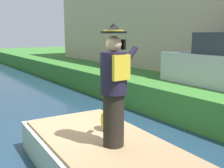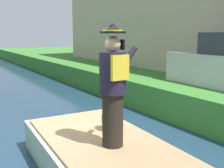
# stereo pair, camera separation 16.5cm
# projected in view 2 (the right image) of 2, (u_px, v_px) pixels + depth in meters

# --- Properties ---
(ground_plane) EXTENTS (80.00, 80.00, 0.00)m
(ground_plane) POSITION_uv_depth(u_px,v_px,m) (79.00, 159.00, 5.34)
(ground_plane) COLOR #4C4742
(canal_water) EXTENTS (5.70, 48.00, 0.10)m
(canal_water) POSITION_uv_depth(u_px,v_px,m) (79.00, 157.00, 5.33)
(canal_water) COLOR #1E384C
(canal_water) RESTS_ON ground
(boat) EXTENTS (2.07, 4.31, 0.61)m
(boat) POSITION_uv_depth(u_px,v_px,m) (113.00, 165.00, 4.26)
(boat) COLOR silver
(boat) RESTS_ON canal_water
(person_pirate) EXTENTS (0.61, 0.42, 1.85)m
(person_pirate) POSITION_uv_depth(u_px,v_px,m) (113.00, 87.00, 4.07)
(person_pirate) COLOR black
(person_pirate) RESTS_ON boat
(parrot_plush) EXTENTS (0.36, 0.35, 0.57)m
(parrot_plush) POSITION_uv_depth(u_px,v_px,m) (112.00, 117.00, 4.88)
(parrot_plush) COLOR red
(parrot_plush) RESTS_ON boat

